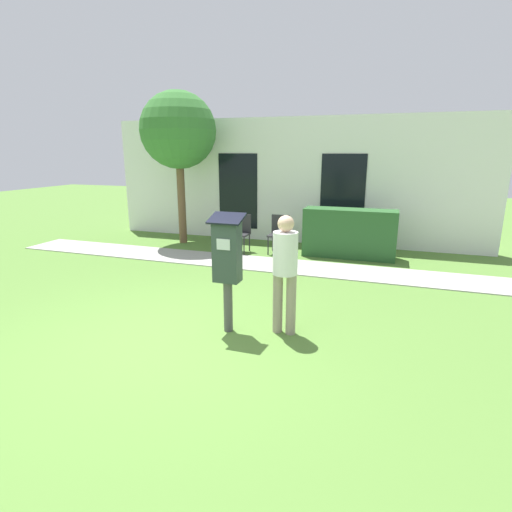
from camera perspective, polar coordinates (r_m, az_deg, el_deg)
ground_plane at (r=5.29m, az=-12.97°, el=-12.04°), size 40.00×40.00×0.00m
sidewalk at (r=8.60m, az=0.58°, el=-1.08°), size 12.00×1.10×0.02m
building_facade at (r=10.66m, az=4.80°, el=10.60°), size 10.00×0.26×3.20m
parking_meter at (r=5.16m, az=-4.14°, el=-0.26°), size 0.44×0.31×1.59m
person_standing at (r=5.12m, az=4.17°, el=-1.40°), size 0.32×0.32×1.58m
outdoor_chair_left at (r=9.57m, az=-2.22°, el=3.74°), size 0.44×0.44×0.90m
outdoor_chair_middle at (r=9.48m, az=3.35°, el=3.60°), size 0.44×0.44×0.90m
hedge_row at (r=9.32m, az=13.19°, el=3.18°), size 2.06×0.60×1.10m
tree at (r=10.60m, az=-11.05°, el=17.11°), size 1.90×1.90×3.82m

